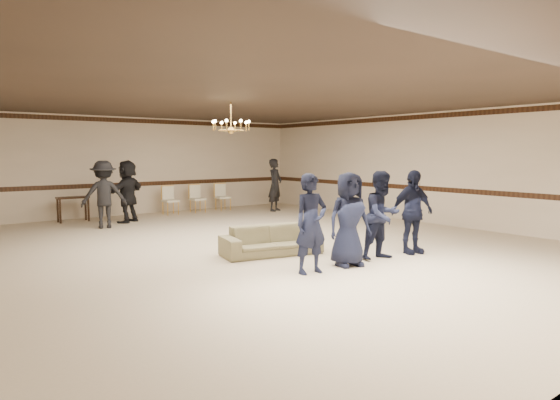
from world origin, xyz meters
The scene contains 16 objects.
room centered at (0.00, 0.00, 1.60)m, with size 12.01×14.01×3.21m.
chair_rail centered at (0.00, 6.99, 1.00)m, with size 12.00×0.02×0.14m, color #351D0F.
crown_molding centered at (0.00, 6.99, 3.08)m, with size 12.00×0.02×0.14m, color #351D0F.
chandelier centered at (0.00, 1.00, 2.88)m, with size 0.94×0.94×0.89m, color #BC8D3C, non-canonical shape.
boy_a centered at (-0.63, -2.56, 0.85)m, with size 0.62×0.41×1.70m, color black.
boy_b centered at (0.27, -2.56, 0.85)m, with size 0.83×0.54×1.70m, color black.
boy_c centered at (1.17, -2.56, 0.85)m, with size 0.82×0.64×1.70m, color black.
boy_d centered at (2.07, -2.56, 0.85)m, with size 0.99×0.41×1.70m, color black.
settee centered at (-0.28, -0.94, 0.29)m, with size 1.99×0.78×0.58m, color #796F51.
adult_left centered at (-1.82, 4.59, 0.91)m, with size 1.18×0.68×1.83m, color black.
adult_mid centered at (-0.92, 5.29, 0.91)m, with size 1.69×0.54×1.83m, color black.
adult_right centered at (4.18, 4.89, 0.91)m, with size 0.67×0.44×1.83m, color black.
banquet_chair_left centered at (0.81, 6.16, 0.47)m, with size 0.45×0.45×0.94m, color beige, non-canonical shape.
banquet_chair_mid centered at (1.81, 6.16, 0.47)m, with size 0.45×0.45×0.94m, color beige, non-canonical shape.
banquet_chair_right centered at (2.81, 6.16, 0.47)m, with size 0.45×0.45×0.94m, color beige, non-canonical shape.
console_table centered at (-2.19, 6.36, 0.37)m, with size 0.89×0.38×0.75m, color black.
Camera 1 is at (-5.97, -8.71, 2.04)m, focal length 31.23 mm.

